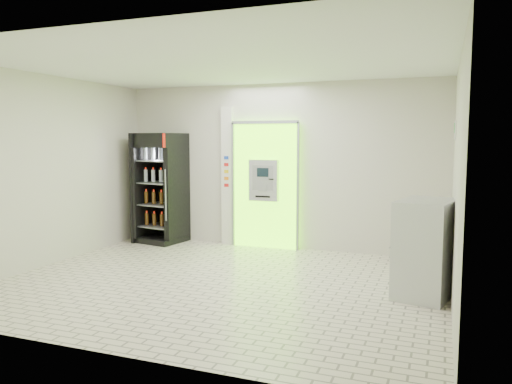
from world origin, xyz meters
The scene contains 7 objects.
ground centered at (0.00, 0.00, 0.00)m, with size 6.00×6.00×0.00m, color beige.
room_shell centered at (0.00, 0.00, 1.84)m, with size 6.00×6.00×6.00m.
atm_assembly centered at (-0.20, 2.41, 1.17)m, with size 1.30×0.24×2.33m.
pillar centered at (-0.98, 2.45, 1.30)m, with size 0.22×0.11×2.60m.
beverage_cooler centered at (-2.26, 2.15, 1.01)m, with size 0.91×0.86×2.11m.
steel_cabinet centered at (2.68, 0.38, 0.62)m, with size 0.82×1.04×1.23m.
exit_sign centered at (2.99, 1.40, 2.12)m, with size 0.02×0.22×0.26m.
Camera 1 is at (2.85, -6.19, 1.99)m, focal length 35.00 mm.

